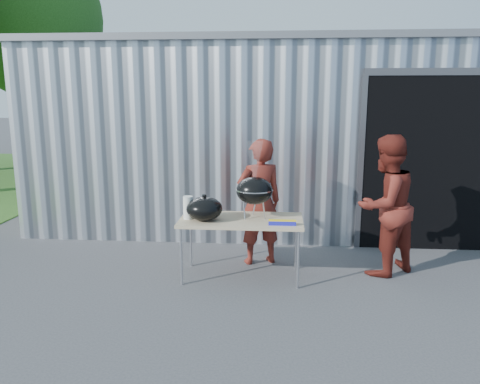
# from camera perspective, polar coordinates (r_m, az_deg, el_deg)

# --- Properties ---
(ground) EXTENTS (80.00, 80.00, 0.00)m
(ground) POSITION_cam_1_polar(r_m,az_deg,el_deg) (5.66, -4.54, -11.55)
(ground) COLOR #404043
(building) EXTENTS (8.20, 6.20, 3.10)m
(building) POSITION_cam_1_polar(r_m,az_deg,el_deg) (9.75, 4.97, 7.61)
(building) COLOR silver
(building) RESTS_ON ground
(tree_far) EXTENTS (4.11, 4.11, 6.81)m
(tree_far) POSITION_cam_1_polar(r_m,az_deg,el_deg) (16.08, -24.03, 18.65)
(tree_far) COLOR #442D19
(tree_far) RESTS_ON ground
(folding_table) EXTENTS (1.50, 0.75, 0.75)m
(folding_table) POSITION_cam_1_polar(r_m,az_deg,el_deg) (5.74, 0.14, -3.66)
(folding_table) COLOR tan
(folding_table) RESTS_ON ground
(kettle_grill) EXTENTS (0.46, 0.46, 0.94)m
(kettle_grill) POSITION_cam_1_polar(r_m,az_deg,el_deg) (5.70, 1.77, 0.92)
(kettle_grill) COLOR black
(kettle_grill) RESTS_ON folding_table
(grill_lid) EXTENTS (0.44, 0.44, 0.32)m
(grill_lid) POSITION_cam_1_polar(r_m,az_deg,el_deg) (5.65, -4.36, -2.03)
(grill_lid) COLOR black
(grill_lid) RESTS_ON folding_table
(paper_towels) EXTENTS (0.12, 0.12, 0.28)m
(paper_towels) POSITION_cam_1_polar(r_m,az_deg,el_deg) (5.73, -6.34, -1.90)
(paper_towels) COLOR white
(paper_towels) RESTS_ON folding_table
(white_tub) EXTENTS (0.20, 0.15, 0.10)m
(white_tub) POSITION_cam_1_polar(r_m,az_deg,el_deg) (6.00, -4.94, -2.14)
(white_tub) COLOR white
(white_tub) RESTS_ON folding_table
(foil_box) EXTENTS (0.32, 0.05, 0.06)m
(foil_box) POSITION_cam_1_polar(r_m,az_deg,el_deg) (5.47, 5.17, -3.73)
(foil_box) COLOR #1B1DB0
(foil_box) RESTS_ON folding_table
(person_cook) EXTENTS (0.72, 0.60, 1.69)m
(person_cook) POSITION_cam_1_polar(r_m,az_deg,el_deg) (6.21, 2.37, -1.22)
(person_cook) COLOR maroon
(person_cook) RESTS_ON ground
(person_bystander) EXTENTS (1.09, 1.05, 1.77)m
(person_bystander) POSITION_cam_1_polar(r_m,az_deg,el_deg) (6.11, 17.28, -1.58)
(person_bystander) COLOR maroon
(person_bystander) RESTS_ON ground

